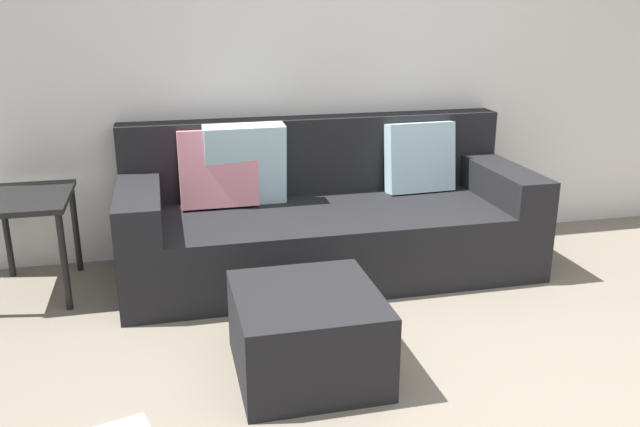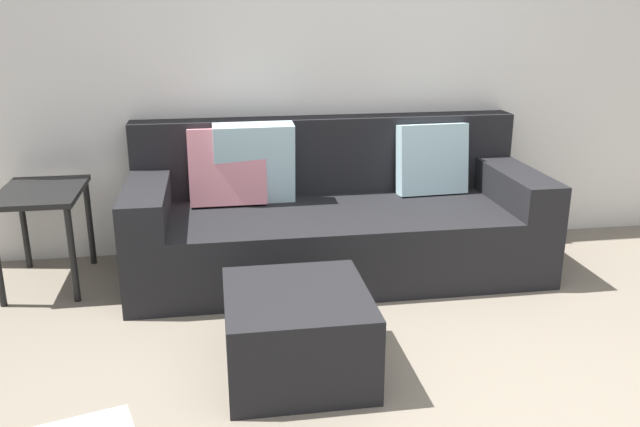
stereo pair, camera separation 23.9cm
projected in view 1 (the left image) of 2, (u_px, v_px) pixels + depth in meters
wall_back at (348, 54)px, 4.24m from camera, size 5.87×0.10×2.49m
couch_sectional at (324, 217)px, 4.04m from camera, size 2.41×0.97×0.88m
ottoman at (307, 333)px, 2.90m from camera, size 0.62×0.66×0.38m
side_table at (29, 211)px, 3.62m from camera, size 0.44×0.62×0.57m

